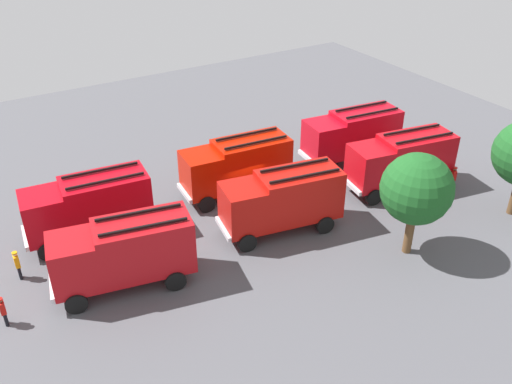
% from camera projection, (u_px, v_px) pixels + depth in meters
% --- Properties ---
extents(ground_plane, '(56.11, 56.11, 0.00)m').
position_uv_depth(ground_plane, '(256.00, 211.00, 34.98)').
color(ground_plane, '#4C4C51').
extents(fire_truck_0, '(7.43, 3.40, 3.88)m').
position_uv_depth(fire_truck_0, '(352.00, 134.00, 39.88)').
color(fire_truck_0, '#B70916').
rests_on(fire_truck_0, ground).
extents(fire_truck_1, '(7.39, 3.28, 3.88)m').
position_uv_depth(fire_truck_1, '(237.00, 165.00, 35.76)').
color(fire_truck_1, '#B31202').
rests_on(fire_truck_1, ground).
extents(fire_truck_2, '(7.41, 3.34, 3.88)m').
position_uv_depth(fire_truck_2, '(88.00, 205.00, 31.55)').
color(fire_truck_2, '#B20712').
rests_on(fire_truck_2, ground).
extents(fire_truck_3, '(7.50, 3.69, 3.88)m').
position_uv_depth(fire_truck_3, '(401.00, 159.00, 36.39)').
color(fire_truck_3, '#BC0911').
rests_on(fire_truck_3, ground).
extents(fire_truck_4, '(7.51, 3.72, 3.88)m').
position_uv_depth(fire_truck_4, '(282.00, 199.00, 32.12)').
color(fire_truck_4, '#AF100A').
rests_on(fire_truck_4, ground).
extents(fire_truck_5, '(7.53, 3.82, 3.88)m').
position_uv_depth(fire_truck_5, '(124.00, 251.00, 27.78)').
color(fire_truck_5, '#AB0F14').
rests_on(fire_truck_5, ground).
extents(firefighter_0, '(0.44, 0.48, 1.65)m').
position_uv_depth(firefighter_0, '(454.00, 177.00, 36.87)').
color(firefighter_0, black).
rests_on(firefighter_0, ground).
extents(firefighter_1, '(0.26, 0.43, 1.60)m').
position_uv_depth(firefighter_1, '(3.00, 310.00, 25.93)').
color(firefighter_1, black).
rests_on(firefighter_1, ground).
extents(firefighter_2, '(0.28, 0.42, 1.69)m').
position_uv_depth(firefighter_2, '(17.00, 264.00, 28.84)').
color(firefighter_2, black).
rests_on(firefighter_2, ground).
extents(firefighter_3, '(0.48, 0.43, 1.79)m').
position_uv_depth(firefighter_3, '(82.00, 204.00, 33.79)').
color(firefighter_3, black).
rests_on(firefighter_3, ground).
extents(tree_1, '(3.89, 3.89, 6.03)m').
position_uv_depth(tree_1, '(417.00, 189.00, 29.29)').
color(tree_1, brown).
rests_on(tree_1, ground).
extents(traffic_cone_0, '(0.47, 0.47, 0.67)m').
position_uv_depth(traffic_cone_0, '(173.00, 221.00, 33.42)').
color(traffic_cone_0, '#F2600C').
rests_on(traffic_cone_0, ground).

